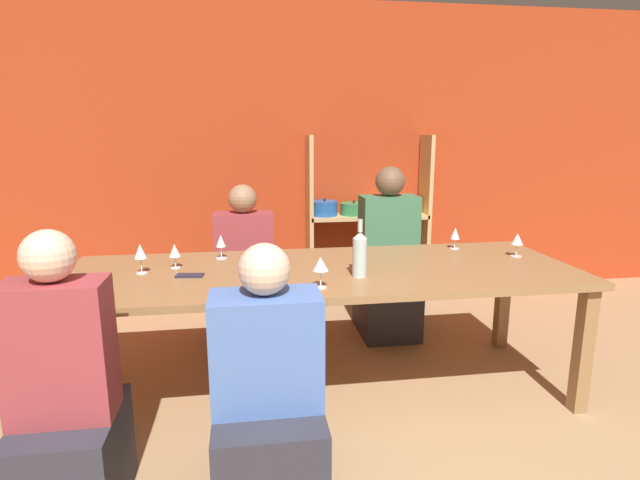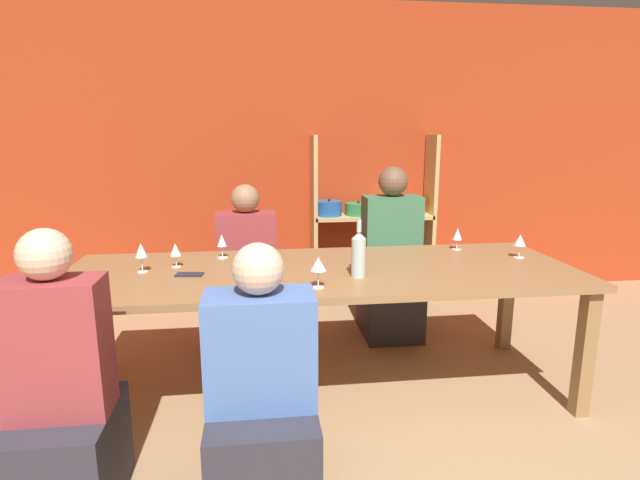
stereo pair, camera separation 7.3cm
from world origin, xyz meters
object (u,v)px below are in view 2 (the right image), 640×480
(cell_phone, at_px, (189,274))
(person_far_b, at_px, (248,284))
(wine_glass_red_c, at_px, (520,241))
(wine_glass_empty_a, at_px, (141,251))
(person_far_a, at_px, (390,274))
(shelf_unit, at_px, (372,238))
(wine_glass_white_a, at_px, (175,251))
(wine_bottle_green, at_px, (359,254))
(person_near_a, at_px, (262,412))
(person_near_b, at_px, (64,411))
(wine_glass_red_d, at_px, (222,242))
(wine_glass_red_b, at_px, (318,265))
(dining_table, at_px, (322,280))
(wine_glass_red_a, at_px, (457,235))

(cell_phone, distance_m, person_far_b, 1.03)
(wine_glass_red_c, distance_m, wine_glass_empty_a, 2.30)
(person_far_a, relative_size, person_far_b, 1.10)
(shelf_unit, distance_m, cell_phone, 2.28)
(wine_glass_white_a, bearing_deg, wine_glass_empty_a, -153.46)
(wine_bottle_green, height_order, wine_glass_red_c, wine_bottle_green)
(person_near_a, height_order, person_near_b, person_near_b)
(wine_glass_red_d, xyz_separation_m, person_far_a, (1.23, 0.49, -0.40))
(wine_glass_red_b, distance_m, person_far_a, 1.44)
(wine_glass_white_a, bearing_deg, person_far_b, 61.48)
(wine_glass_white_a, bearing_deg, person_near_b, -108.55)
(shelf_unit, bearing_deg, person_near_a, -112.39)
(wine_bottle_green, relative_size, wine_glass_empty_a, 1.89)
(cell_phone, bearing_deg, wine_glass_white_a, 117.66)
(person_near_a, relative_size, person_near_b, 0.94)
(wine_glass_red_d, height_order, person_near_a, person_near_a)
(person_near_a, bearing_deg, dining_table, 67.05)
(wine_glass_red_d, bearing_deg, wine_glass_red_c, -6.98)
(wine_bottle_green, relative_size, person_near_a, 0.28)
(wine_glass_red_b, bearing_deg, wine_glass_empty_a, 156.51)
(wine_glass_red_b, bearing_deg, dining_table, 79.47)
(person_near_a, xyz_separation_m, person_near_b, (-0.81, 0.05, 0.04))
(wine_glass_white_a, height_order, cell_phone, wine_glass_white_a)
(dining_table, bearing_deg, wine_glass_empty_a, 176.77)
(wine_glass_red_a, distance_m, wine_glass_red_d, 1.56)
(wine_bottle_green, height_order, wine_glass_white_a, wine_bottle_green)
(wine_bottle_green, height_order, wine_glass_red_b, wine_bottle_green)
(wine_glass_red_b, distance_m, person_near_a, 0.77)
(wine_glass_red_b, bearing_deg, wine_bottle_green, 35.21)
(wine_glass_empty_a, bearing_deg, wine_glass_red_a, 8.76)
(wine_glass_white_a, relative_size, wine_glass_red_d, 0.94)
(dining_table, relative_size, person_near_b, 2.46)
(shelf_unit, relative_size, person_far_b, 1.29)
(person_far_b, bearing_deg, wine_glass_red_a, 160.23)
(wine_glass_red_c, relative_size, wine_glass_empty_a, 0.88)
(wine_glass_white_a, xyz_separation_m, wine_glass_red_d, (0.26, 0.19, 0.01))
(person_near_b, bearing_deg, dining_table, 35.00)
(dining_table, xyz_separation_m, wine_glass_empty_a, (-1.02, 0.06, 0.19))
(wine_glass_red_b, bearing_deg, person_near_a, -120.51)
(wine_glass_empty_a, bearing_deg, person_far_b, 55.06)
(wine_bottle_green, relative_size, cell_phone, 2.02)
(wine_bottle_green, bearing_deg, wine_glass_white_a, 162.09)
(wine_glass_white_a, xyz_separation_m, person_far_b, (0.40, 0.73, -0.45))
(person_near_b, bearing_deg, person_far_b, 66.97)
(wine_glass_empty_a, relative_size, cell_phone, 1.07)
(wine_glass_red_d, xyz_separation_m, person_near_b, (-0.58, -1.15, -0.44))
(wine_glass_red_c, bearing_deg, person_near_a, -149.29)
(wine_glass_empty_a, distance_m, cell_phone, 0.31)
(wine_bottle_green, height_order, person_far_b, person_far_b)
(wine_glass_red_a, bearing_deg, wine_glass_red_c, -40.76)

